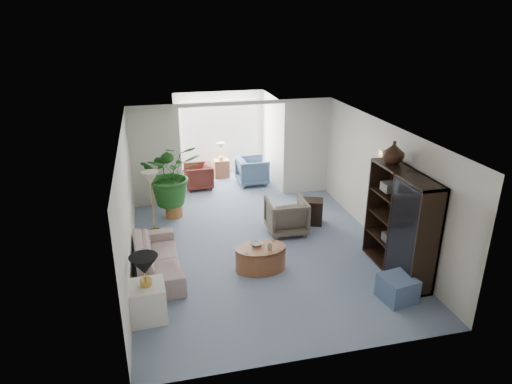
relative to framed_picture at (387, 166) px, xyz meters
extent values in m
plane|color=#7D8BA5|center=(-2.46, 0.10, -1.70)|extent=(6.00, 6.00, 0.00)
plane|color=#7D8BA5|center=(-2.46, 4.20, -1.70)|extent=(2.60, 2.60, 0.00)
cube|color=silver|center=(-4.36, 3.10, -0.45)|extent=(1.20, 0.12, 2.50)
cube|color=silver|center=(-0.56, 3.10, -0.45)|extent=(1.20, 0.12, 2.50)
cube|color=silver|center=(-2.46, 3.10, 0.75)|extent=(2.60, 0.12, 0.10)
cube|color=white|center=(-2.46, 5.28, -0.30)|extent=(2.20, 0.02, 1.50)
cube|color=white|center=(-2.46, 5.25, -0.30)|extent=(2.20, 0.02, 1.50)
cube|color=#B1A58E|center=(0.00, 0.00, 0.00)|extent=(0.04, 0.50, 0.40)
imported|color=#BCAE9F|center=(-4.50, -0.10, -1.41)|extent=(0.87, 2.03, 0.58)
cube|color=white|center=(-4.70, -1.45, -1.40)|extent=(0.57, 0.57, 0.60)
cone|color=black|center=(-4.70, -1.45, -0.75)|extent=(0.44, 0.44, 0.30)
cone|color=beige|center=(-4.52, 1.62, -0.45)|extent=(0.36, 0.36, 0.28)
cylinder|color=#935735|center=(-2.64, -0.42, -1.47)|extent=(1.20, 1.20, 0.45)
imported|color=beige|center=(-2.69, -0.32, -1.22)|extent=(0.28, 0.28, 0.05)
imported|color=#B6B59F|center=(-2.49, -0.52, -1.20)|extent=(0.14, 0.14, 0.10)
imported|color=#665D51|center=(-1.73, 0.94, -1.31)|extent=(0.85, 0.87, 0.77)
cube|color=black|center=(-1.03, 1.24, -1.42)|extent=(0.58, 0.53, 0.57)
cube|color=black|center=(-0.23, -1.07, -0.73)|extent=(0.47, 1.75, 1.94)
imported|color=black|center=(-0.23, -0.57, 0.45)|extent=(0.39, 0.39, 0.41)
cube|color=slate|center=(-0.66, -1.90, -1.49)|extent=(0.60, 0.60, 0.42)
cylinder|color=#B06B33|center=(-4.05, 2.34, -1.54)|extent=(0.40, 0.40, 0.32)
imported|color=#225A1E|center=(-4.05, 2.34, -0.64)|extent=(1.33, 1.15, 1.48)
imported|color=slate|center=(-1.77, 4.06, -1.33)|extent=(0.85, 0.83, 0.75)
imported|color=#54211C|center=(-3.27, 4.06, -1.37)|extent=(0.76, 0.74, 0.67)
cube|color=#935735|center=(-2.52, 4.81, -1.44)|extent=(0.43, 0.34, 0.52)
cube|color=#4A4846|center=(-0.28, -0.70, -0.16)|extent=(0.30, 0.26, 0.16)
cube|color=black|center=(-0.28, -1.58, -1.06)|extent=(0.30, 0.26, 0.16)
cube|color=#34322F|center=(-0.28, -0.94, -1.06)|extent=(0.30, 0.26, 0.16)
cube|color=#322C27|center=(-0.28, -1.46, -0.16)|extent=(0.30, 0.26, 0.16)
cube|color=#3B3836|center=(-0.28, -1.22, -0.61)|extent=(0.30, 0.26, 0.16)
camera|label=1|loc=(-4.44, -7.63, 2.79)|focal=31.99mm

